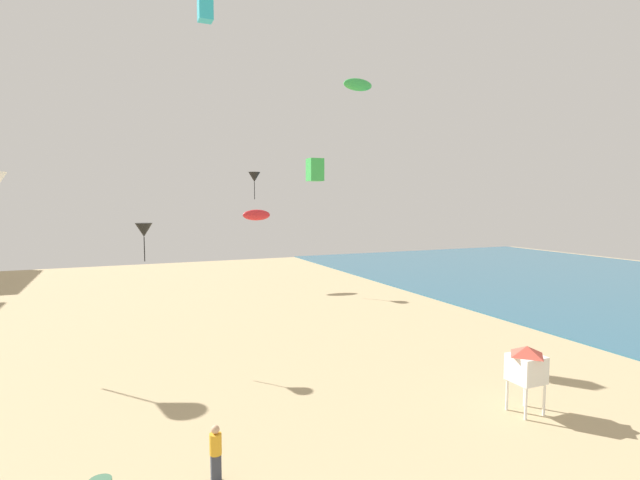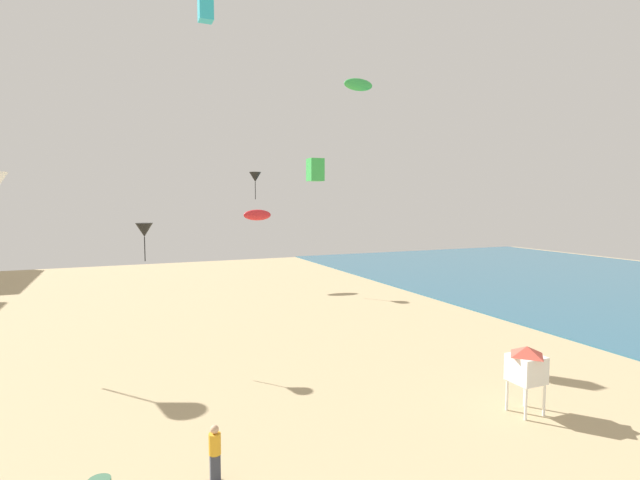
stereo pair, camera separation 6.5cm
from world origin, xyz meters
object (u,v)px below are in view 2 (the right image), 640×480
object	(u,v)px
kite_flyer	(215,450)
kite_black_delta_2	(255,177)
lifeguard_stand	(526,365)
kite_cyan_box	(206,10)
kite_green_box	(315,170)
kite_red_parafoil	(257,215)
kite_green_parafoil	(358,85)
kite_black_delta	(144,230)

from	to	relation	value
kite_flyer	kite_black_delta_2	bearing A→B (deg)	164.06
lifeguard_stand	kite_cyan_box	xyz separation A→B (m)	(-9.41, 12.10, 15.65)
kite_green_box	kite_cyan_box	bearing A→B (deg)	171.63
kite_cyan_box	kite_green_box	size ratio (longest dim) A/B	0.90
kite_red_parafoil	kite_cyan_box	bearing A→B (deg)	-112.79
kite_green_box	lifeguard_stand	bearing A→B (deg)	-71.35
kite_green_parafoil	kite_black_delta	bearing A→B (deg)	-167.49
kite_red_parafoil	kite_cyan_box	world-z (taller)	kite_cyan_box
kite_red_parafoil	lifeguard_stand	bearing A→B (deg)	-86.72
kite_cyan_box	kite_green_box	bearing A→B (deg)	-8.37
kite_black_delta_2	lifeguard_stand	bearing A→B (deg)	-85.88
kite_red_parafoil	kite_green_box	size ratio (longest dim) A/B	2.14
kite_green_box	kite_red_parafoil	bearing A→B (deg)	83.82
kite_black_delta	kite_flyer	bearing A→B (deg)	-84.79
kite_red_parafoil	kite_black_delta_2	bearing A→B (deg)	-115.72
kite_flyer	kite_black_delta	world-z (taller)	kite_black_delta
kite_flyer	lifeguard_stand	distance (m)	11.54
kite_red_parafoil	kite_green_parafoil	bearing A→B (deg)	-80.38
kite_black_delta_2	kite_flyer	bearing A→B (deg)	-107.67
kite_red_parafoil	kite_green_parafoil	world-z (taller)	kite_green_parafoil
kite_flyer	kite_red_parafoil	size ratio (longest dim) A/B	0.63
kite_green_box	kite_black_delta_2	xyz separation A→B (m)	(1.68, 18.27, 0.54)
kite_red_parafoil	kite_black_delta_2	xyz separation A→B (m)	(-0.39, -0.81, 3.47)
kite_flyer	kite_green_parafoil	size ratio (longest dim) A/B	0.80
kite_red_parafoil	kite_green_box	bearing A→B (deg)	-96.18
lifeguard_stand	kite_green_parafoil	distance (m)	20.41
kite_cyan_box	kite_green_parafoil	xyz separation A→B (m)	(10.24, 3.06, -2.01)
kite_cyan_box	kite_green_parafoil	world-z (taller)	kite_cyan_box
kite_green_box	kite_black_delta	bearing A→B (deg)	174.10
kite_black_delta	kite_green_box	xyz separation A→B (m)	(8.79, -0.91, 3.13)
kite_flyer	kite_black_delta_2	distance (m)	32.22
kite_green_box	kite_green_parafoil	distance (m)	8.41
kite_flyer	lifeguard_stand	size ratio (longest dim) A/B	0.64
kite_cyan_box	kite_red_parafoil	bearing A→B (deg)	67.21
kite_black_delta_2	kite_green_box	bearing A→B (deg)	-95.24
kite_red_parafoil	kite_black_delta_2	distance (m)	3.58
lifeguard_stand	kite_green_parafoil	size ratio (longest dim) A/B	1.25
kite_flyer	lifeguard_stand	xyz separation A→B (m)	(11.50, -0.14, 0.92)
kite_flyer	lifeguard_stand	world-z (taller)	lifeguard_stand
lifeguard_stand	kite_green_parafoil	world-z (taller)	kite_green_parafoil
kite_flyer	kite_green_box	world-z (taller)	kite_green_box
kite_cyan_box	kite_flyer	bearing A→B (deg)	-99.90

